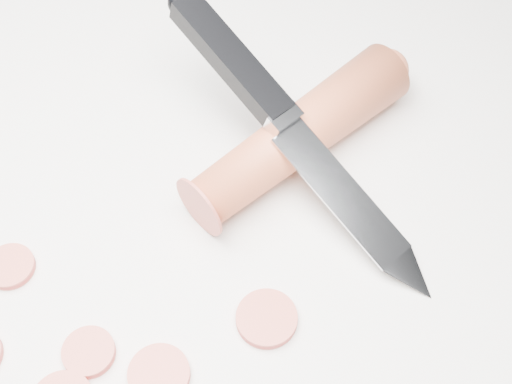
# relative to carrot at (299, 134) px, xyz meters

# --- Properties ---
(ground) EXTENTS (2.40, 2.40, 0.00)m
(ground) POSITION_rel_carrot_xyz_m (-0.08, -0.10, -0.02)
(ground) COLOR silver
(ground) RESTS_ON ground
(carrot) EXTENTS (0.14, 0.17, 0.04)m
(carrot) POSITION_rel_carrot_xyz_m (0.00, 0.00, 0.00)
(carrot) COLOR #BE4B28
(carrot) RESTS_ON ground
(carrot_slice_2) EXTENTS (0.03, 0.03, 0.01)m
(carrot_slice_2) POSITION_rel_carrot_xyz_m (-0.10, -0.17, -0.02)
(carrot_slice_2) COLOR #C34B3B
(carrot_slice_2) RESTS_ON ground
(carrot_slice_4) EXTENTS (0.04, 0.04, 0.01)m
(carrot_slice_4) POSITION_rel_carrot_xyz_m (0.00, -0.13, -0.02)
(carrot_slice_4) COLOR #C34B3B
(carrot_slice_4) RESTS_ON ground
(carrot_slice_5) EXTENTS (0.03, 0.03, 0.01)m
(carrot_slice_5) POSITION_rel_carrot_xyz_m (-0.17, -0.13, -0.02)
(carrot_slice_5) COLOR #C34B3B
(carrot_slice_5) RESTS_ON ground
(carrot_slice_6) EXTENTS (0.04, 0.04, 0.01)m
(carrot_slice_6) POSITION_rel_carrot_xyz_m (-0.05, -0.18, -0.02)
(carrot_slice_6) COLOR #C34B3B
(carrot_slice_6) RESTS_ON ground
(kitchen_knife) EXTENTS (0.22, 0.17, 0.09)m
(kitchen_knife) POSITION_rel_carrot_xyz_m (0.00, -0.02, 0.02)
(kitchen_knife) COLOR #B8BBBF
(kitchen_knife) RESTS_ON ground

